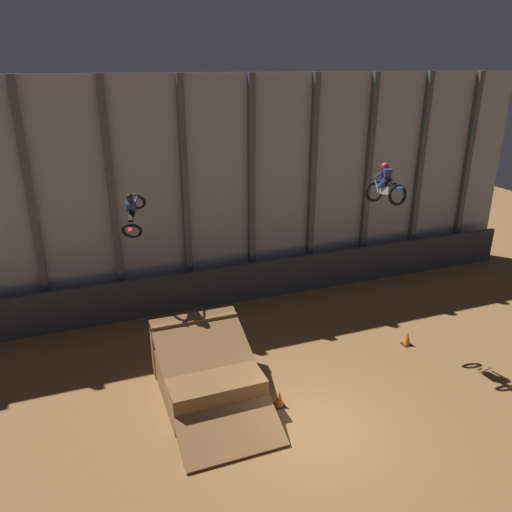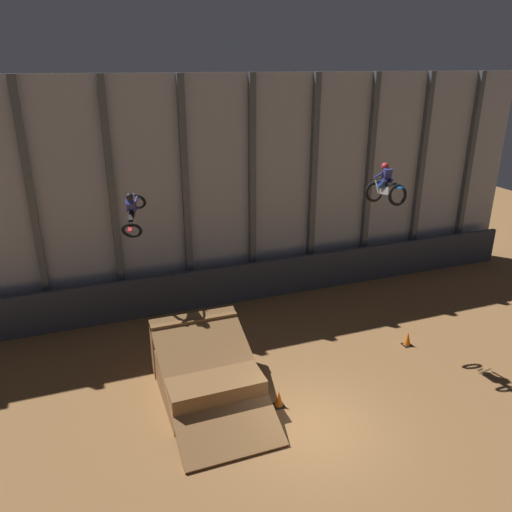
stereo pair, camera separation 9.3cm
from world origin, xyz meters
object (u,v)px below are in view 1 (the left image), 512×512
Objects in this scene: dirt_ramp at (206,371)px; rider_bike_left_air at (133,212)px; traffic_cone_arena_edge at (279,399)px; rider_bike_right_air at (385,187)px; traffic_cone_near_ramp at (407,338)px.

dirt_ramp is 6.15m from rider_bike_left_air.
rider_bike_left_air is (-1.53, 3.56, 4.78)m from dirt_ramp.
rider_bike_left_air is 8.21m from traffic_cone_arena_edge.
rider_bike_left_air is at bearing 123.88° from traffic_cone_arena_edge.
rider_bike_right_air is at bearing -3.16° from rider_bike_left_air.
rider_bike_left_air is 11.64m from traffic_cone_near_ramp.
dirt_ramp is at bearing -179.95° from traffic_cone_near_ramp.
traffic_cone_arena_edge is at bearing -38.42° from rider_bike_left_air.
rider_bike_left_air is at bearing 113.20° from dirt_ramp.
rider_bike_left_air is 3.23× the size of traffic_cone_arena_edge.
rider_bike_left_air is at bearing 160.00° from traffic_cone_near_ramp.
rider_bike_right_air is at bearing 3.29° from dirt_ramp.
rider_bike_left_air reaches higher than dirt_ramp.
traffic_cone_arena_edge is (3.52, -5.24, -5.25)m from rider_bike_left_air.
rider_bike_right_air reaches higher than traffic_cone_near_ramp.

